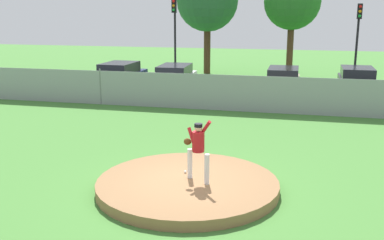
# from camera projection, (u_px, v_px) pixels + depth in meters

# --- Properties ---
(ground_plane) EXTENTS (80.00, 80.00, 0.00)m
(ground_plane) POSITION_uv_depth(u_px,v_px,m) (225.00, 133.00, 17.79)
(ground_plane) COLOR #427A33
(asphalt_strip) EXTENTS (44.00, 7.00, 0.01)m
(asphalt_strip) POSITION_uv_depth(u_px,v_px,m) (250.00, 95.00, 25.82)
(asphalt_strip) COLOR #2B2B2D
(asphalt_strip) RESTS_ON ground_plane
(pitchers_mound) EXTENTS (4.82, 4.82, 0.27)m
(pitchers_mound) POSITION_uv_depth(u_px,v_px,m) (188.00, 185.00, 12.08)
(pitchers_mound) COLOR olive
(pitchers_mound) RESTS_ON ground_plane
(pitcher_youth) EXTENTS (0.77, 0.46, 1.67)m
(pitcher_youth) POSITION_uv_depth(u_px,v_px,m) (198.00, 146.00, 11.80)
(pitcher_youth) COLOR silver
(pitcher_youth) RESTS_ON pitchers_mound
(baseball) EXTENTS (0.07, 0.07, 0.07)m
(baseball) POSITION_uv_depth(u_px,v_px,m) (185.00, 172.00, 12.58)
(baseball) COLOR white
(baseball) RESTS_ON pitchers_mound
(chainlink_fence) EXTENTS (35.34, 0.07, 1.81)m
(chainlink_fence) POSITION_uv_depth(u_px,v_px,m) (240.00, 93.00, 21.36)
(chainlink_fence) COLOR gray
(chainlink_fence) RESTS_ON ground_plane
(parked_car_navy) EXTENTS (2.01, 4.59, 1.65)m
(parked_car_navy) POSITION_uv_depth(u_px,v_px,m) (120.00, 77.00, 27.08)
(parked_car_navy) COLOR #161E4C
(parked_car_navy) RESTS_ON ground_plane
(parked_car_charcoal) EXTENTS (1.89, 4.35, 1.66)m
(parked_car_charcoal) POSITION_uv_depth(u_px,v_px,m) (357.00, 83.00, 24.76)
(parked_car_charcoal) COLOR #232328
(parked_car_charcoal) RESTS_ON ground_plane
(parked_car_white) EXTENTS (2.00, 4.85, 1.61)m
(parked_car_white) POSITION_uv_depth(u_px,v_px,m) (175.00, 79.00, 26.23)
(parked_car_white) COLOR silver
(parked_car_white) RESTS_ON ground_plane
(parked_car_champagne) EXTENTS (1.84, 4.65, 1.55)m
(parked_car_champagne) POSITION_uv_depth(u_px,v_px,m) (283.00, 82.00, 25.47)
(parked_car_champagne) COLOR tan
(parked_car_champagne) RESTS_ON ground_plane
(traffic_light_near) EXTENTS (0.28, 0.46, 5.40)m
(traffic_light_near) POSITION_uv_depth(u_px,v_px,m) (175.00, 26.00, 29.77)
(traffic_light_near) COLOR black
(traffic_light_near) RESTS_ON ground_plane
(traffic_light_far) EXTENTS (0.28, 0.46, 5.05)m
(traffic_light_far) POSITION_uv_depth(u_px,v_px,m) (358.00, 31.00, 27.46)
(traffic_light_far) COLOR black
(traffic_light_far) RESTS_ON ground_plane
(tree_slender_far) EXTENTS (4.52, 4.52, 7.62)m
(tree_slender_far) POSITION_uv_depth(u_px,v_px,m) (207.00, 1.00, 33.39)
(tree_slender_far) COLOR #4C331E
(tree_slender_far) RESTS_ON ground_plane
(tree_leaning_west) EXTENTS (3.91, 3.91, 7.21)m
(tree_leaning_west) POSITION_uv_depth(u_px,v_px,m) (292.00, 2.00, 31.52)
(tree_leaning_west) COLOR #4C331E
(tree_leaning_west) RESTS_ON ground_plane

